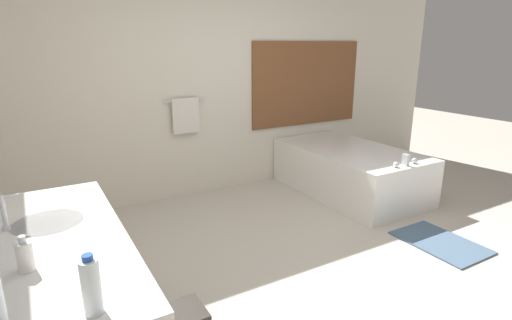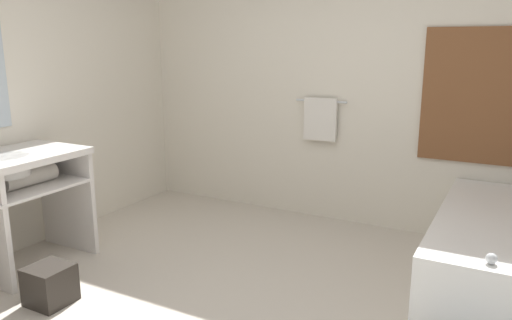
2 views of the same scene
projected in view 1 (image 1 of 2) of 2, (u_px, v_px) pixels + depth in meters
ground_plane at (322, 272)px, 3.21m from camera, size 16.00×16.00×0.00m
wall_back_with_blinds at (210, 81)px, 4.71m from camera, size 7.40×0.13×2.70m
vanity_counter at (59, 283)px, 1.93m from camera, size 0.65×1.56×0.89m
sink_faucet at (5, 213)px, 1.93m from camera, size 0.09×0.04×0.18m
bathtub at (349, 168)px, 4.89m from camera, size 1.04×1.82×0.68m
water_bottle_2 at (91, 286)px, 1.32m from camera, size 0.06×0.06×0.22m
soap_dispenser at (25, 256)px, 1.58m from camera, size 0.06×0.06×0.15m
bath_mat at (440, 242)px, 3.68m from camera, size 0.52×0.77×0.02m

